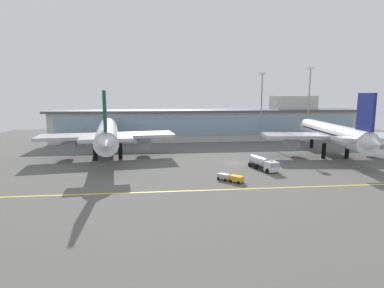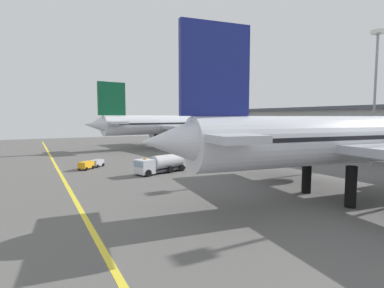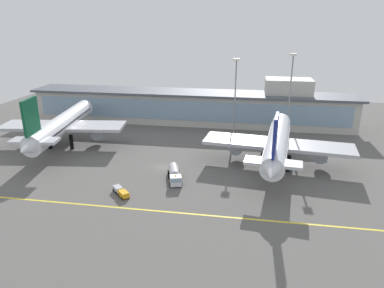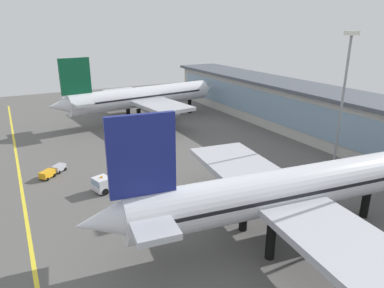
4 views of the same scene
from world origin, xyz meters
TOP-DOWN VIEW (x-y plane):
  - ground_plane at (0.00, 0.00)m, footprint 180.00×180.00m
  - taxiway_centreline_stripe at (0.00, -22.00)m, footprint 144.00×0.50m
  - terminal_building at (1.91, 42.49)m, footprint 117.68×14.00m
  - airliner_near_left at (-33.18, 11.15)m, footprint 37.25×50.43m
  - airliner_near_right at (29.01, 5.58)m, footprint 38.49×47.22m
  - fuel_tanker_truck at (4.94, -7.57)m, footprint 5.12×9.36m
  - baggage_tug_near at (-5.05, -16.62)m, footprint 4.99×5.11m
  - apron_light_mast_west at (33.50, 29.39)m, footprint 1.80×1.80m
  - apron_light_mast_centre at (16.68, 30.23)m, footprint 1.80×1.80m

SIDE VIEW (x-z plane):
  - ground_plane at x=0.00m, z-range 0.00..0.00m
  - taxiway_centreline_stripe at x=0.00m, z-range 0.00..0.01m
  - baggage_tug_near at x=-5.05m, z-range 0.09..1.49m
  - fuel_tanker_truck at x=4.94m, z-range 0.06..2.96m
  - terminal_building at x=1.91m, z-range -2.09..14.71m
  - airliner_near_right at x=29.01m, z-range -2.38..15.35m
  - airliner_near_left at x=-33.18m, z-range -2.44..15.77m
  - apron_light_mast_centre at x=16.68m, z-range 3.70..28.47m
  - apron_light_mast_west at x=33.50m, z-range 3.79..30.42m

